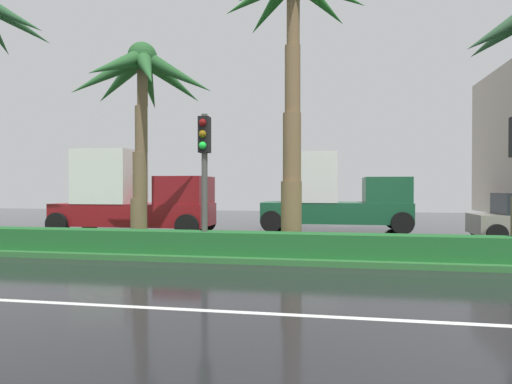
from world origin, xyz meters
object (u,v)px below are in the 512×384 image
at_px(palm_tree_mid_left, 142,87).
at_px(traffic_signal_median_left, 204,158).
at_px(palm_tree_centre_left, 293,24).
at_px(box_truck_lead, 132,196).
at_px(box_truck_following, 333,196).

bearing_deg(palm_tree_mid_left, traffic_signal_median_left, -32.12).
xyz_separation_m(palm_tree_centre_left, box_truck_lead, (-7.02, 4.19, -5.08)).
height_order(palm_tree_mid_left, box_truck_following, palm_tree_mid_left).
bearing_deg(box_truck_following, traffic_signal_median_left, -112.08).
height_order(palm_tree_centre_left, traffic_signal_median_left, palm_tree_centre_left).
bearing_deg(traffic_signal_median_left, box_truck_lead, 130.44).
xyz_separation_m(palm_tree_centre_left, traffic_signal_median_left, (-2.24, -1.43, -3.91)).
height_order(palm_tree_mid_left, traffic_signal_median_left, palm_tree_mid_left).
bearing_deg(palm_tree_mid_left, palm_tree_centre_left, -1.61).
height_order(traffic_signal_median_left, box_truck_following, traffic_signal_median_left).
bearing_deg(palm_tree_centre_left, palm_tree_mid_left, 178.39).
xyz_separation_m(palm_tree_mid_left, box_truck_following, (5.91, 6.86, -3.50)).
relative_size(palm_tree_mid_left, box_truck_following, 0.98).
xyz_separation_m(box_truck_lead, box_truck_following, (8.20, 2.81, 0.00)).
xyz_separation_m(palm_tree_mid_left, box_truck_lead, (-2.30, 4.05, -3.50)).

